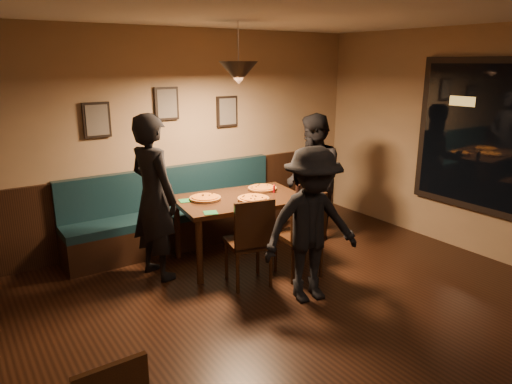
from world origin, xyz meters
TOP-DOWN VIEW (x-y plane):
  - floor at (0.00, 0.00)m, footprint 7.00×7.00m
  - wall_back at (0.00, 3.50)m, footprint 6.00×0.00m
  - wainscot at (0.00, 3.47)m, footprint 5.88×0.06m
  - booth_bench at (0.00, 3.20)m, footprint 3.00×0.60m
  - picture_left at (-0.90, 3.47)m, footprint 0.32×0.04m
  - picture_center at (0.00, 3.47)m, footprint 0.32×0.04m
  - picture_right at (0.90, 3.47)m, footprint 0.32×0.04m
  - pendant_lamp at (0.39, 2.34)m, footprint 0.44×0.44m
  - dining_table at (0.39, 2.34)m, footprint 1.61×1.15m
  - chair_near_left at (0.13, 1.75)m, footprint 0.53×0.53m
  - chair_near_right at (0.72, 1.62)m, footprint 0.49×0.49m
  - diner_left at (-0.62, 2.50)m, footprint 0.58×0.76m
  - diner_right at (1.60, 2.40)m, footprint 0.87×0.99m
  - diner_front at (0.46, 1.10)m, footprint 1.12×0.78m
  - pizza_a at (0.00, 2.49)m, footprint 0.37×0.37m
  - pizza_b at (0.46, 2.15)m, footprint 0.48×0.48m
  - pizza_c at (0.82, 2.48)m, footprint 0.42×0.42m
  - soda_glass at (1.03, 2.02)m, footprint 0.08×0.08m
  - tabasco_bottle at (0.86, 2.28)m, footprint 0.03×0.03m
  - napkin_a at (-0.21, 2.57)m, footprint 0.18×0.18m
  - napkin_b at (-0.19, 2.01)m, footprint 0.19×0.19m
  - cutlery_set at (0.36, 1.94)m, footprint 0.21×0.07m

SIDE VIEW (x-z plane):
  - floor at x=0.00m, z-range 0.00..0.00m
  - dining_table at x=0.39m, z-range 0.00..0.80m
  - chair_near_left at x=0.13m, z-range 0.00..1.00m
  - wainscot at x=0.00m, z-range 0.00..1.00m
  - booth_bench at x=0.00m, z-range 0.00..1.00m
  - chair_near_right at x=0.72m, z-range 0.00..1.00m
  - diner_front at x=0.46m, z-range 0.00..1.59m
  - cutlery_set at x=0.36m, z-range 0.80..0.80m
  - napkin_b at x=-0.19m, z-range 0.80..0.81m
  - napkin_a at x=-0.21m, z-range 0.80..0.81m
  - pizza_c at x=0.82m, z-range 0.80..0.84m
  - pizza_a at x=0.00m, z-range 0.80..0.84m
  - pizza_b at x=0.46m, z-range 0.80..0.84m
  - tabasco_bottle at x=0.86m, z-range 0.80..0.91m
  - diner_right at x=1.60m, z-range 0.00..1.72m
  - soda_glass at x=1.03m, z-range 0.80..0.94m
  - diner_left at x=-0.62m, z-range 0.00..1.86m
  - wall_back at x=0.00m, z-range -1.60..4.40m
  - picture_left at x=-0.90m, z-range 1.49..1.91m
  - picture_right at x=0.90m, z-range 1.49..1.91m
  - picture_center at x=0.00m, z-range 1.64..2.06m
  - pendant_lamp at x=0.39m, z-range 2.12..2.38m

